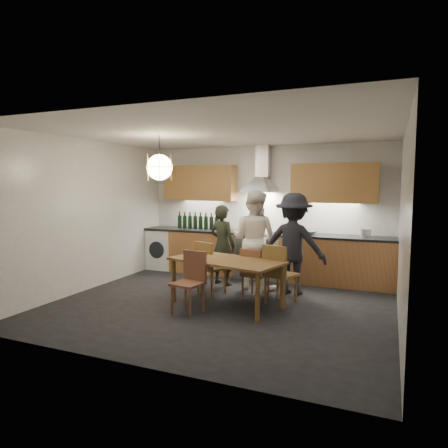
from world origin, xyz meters
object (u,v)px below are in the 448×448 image
at_px(person_mid, 254,240).
at_px(wine_bottles, 198,221).
at_px(stock_pot, 366,233).
at_px(chair_front, 191,277).
at_px(chair_back_left, 208,264).
at_px(dining_table, 226,265).
at_px(person_right, 293,244).
at_px(mixing_bowl, 308,232).
at_px(person_left, 222,245).

height_order(person_mid, wine_bottles, person_mid).
bearing_deg(stock_pot, chair_front, -131.91).
bearing_deg(person_mid, chair_back_left, 59.31).
relative_size(dining_table, person_right, 1.08).
distance_m(mixing_bowl, stock_pot, 1.03).
relative_size(stock_pot, wine_bottles, 0.20).
distance_m(person_mid, mixing_bowl, 1.13).
distance_m(dining_table, stock_pot, 2.76).
height_order(dining_table, chair_back_left, chair_back_left).
distance_m(stock_pot, wine_bottles, 3.33).
height_order(chair_front, person_left, person_left).
bearing_deg(person_left, person_mid, -165.65).
distance_m(dining_table, chair_front, 0.60).
height_order(chair_back_left, person_mid, person_mid).
bearing_deg(person_left, chair_back_left, 108.48).
height_order(chair_front, mixing_bowl, mixing_bowl).
xyz_separation_m(mixing_bowl, wine_bottles, (-2.30, 0.03, 0.13)).
relative_size(dining_table, person_mid, 1.06).
distance_m(chair_front, person_mid, 1.70).
relative_size(chair_front, wine_bottles, 0.92).
bearing_deg(person_left, dining_table, 130.90).
height_order(dining_table, wine_bottles, wine_bottles).
relative_size(chair_back_left, person_left, 0.61).
xyz_separation_m(dining_table, wine_bottles, (-1.47, 1.99, 0.45)).
relative_size(chair_back_left, wine_bottles, 0.93).
relative_size(dining_table, chair_front, 2.09).
xyz_separation_m(chair_front, person_left, (-0.19, 1.62, 0.23)).
height_order(chair_back_left, person_right, person_right).
relative_size(person_right, wine_bottles, 1.78).
relative_size(person_left, stock_pot, 7.87).
height_order(chair_back_left, person_left, person_left).
relative_size(person_mid, mixing_bowl, 5.21).
distance_m(chair_back_left, person_left, 0.74).
relative_size(chair_back_left, person_mid, 0.52).
bearing_deg(person_right, person_mid, -4.59).
distance_m(chair_front, person_left, 1.65).
relative_size(person_right, mixing_bowl, 5.11).
bearing_deg(wine_bottles, dining_table, -53.59).
xyz_separation_m(person_right, wine_bottles, (-2.25, 0.95, 0.23)).
height_order(person_left, person_right, person_right).
bearing_deg(chair_front, person_left, 105.73).
bearing_deg(chair_front, mixing_bowl, 72.58).
xyz_separation_m(chair_back_left, wine_bottles, (-0.95, 1.53, 0.56)).
bearing_deg(person_mid, person_left, 7.68).
distance_m(chair_front, person_right, 1.92).
xyz_separation_m(person_mid, wine_bottles, (-1.52, 0.84, 0.21)).
relative_size(chair_back_left, stock_pot, 4.79).
xyz_separation_m(person_left, person_mid, (0.61, -0.01, 0.13)).
distance_m(chair_front, stock_pot, 3.36).
bearing_deg(person_right, wine_bottles, -18.60).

